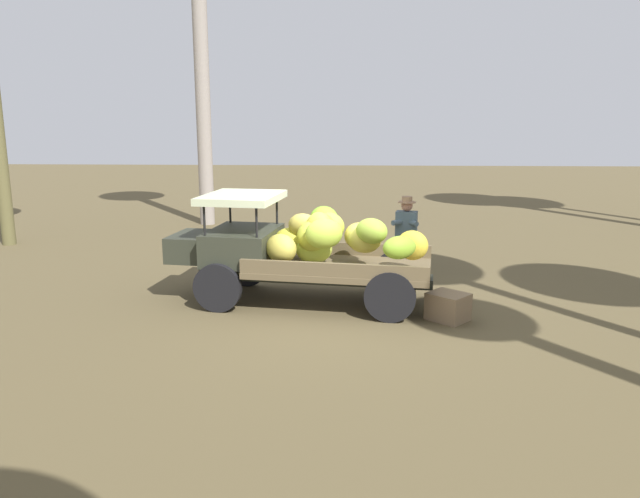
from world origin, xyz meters
name	(u,v)px	position (x,y,z in m)	size (l,w,h in m)	color
ground_plane	(328,307)	(0.00, 0.00, 0.00)	(60.00, 60.00, 0.00)	brown
truck	(295,247)	(0.56, -0.29, 0.96)	(4.60, 2.27, 1.84)	#2E3125
farmer	(406,233)	(-1.45, -1.83, 0.93)	(0.53, 0.49, 1.64)	#384A4D
wooden_crate	(448,307)	(-1.90, 0.58, 0.22)	(0.57, 0.49, 0.43)	#7D6548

